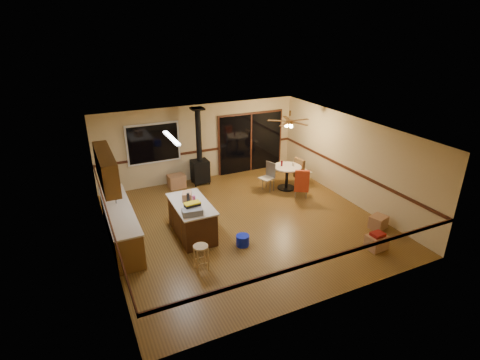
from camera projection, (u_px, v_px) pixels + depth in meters
floor at (245, 222)px, 10.33m from camera, size 7.00×7.00×0.00m
ceiling at (245, 131)px, 9.31m from camera, size 7.00×7.00×0.00m
wall_back at (200, 143)px, 12.73m from camera, size 7.00×0.00×7.00m
wall_front at (327, 246)px, 6.90m from camera, size 7.00×0.00×7.00m
wall_left at (106, 204)px, 8.45m from camera, size 0.00×7.00×7.00m
wall_right at (350, 160)px, 11.18m from camera, size 0.00×7.00×7.00m
chair_rail at (245, 189)px, 9.93m from camera, size 7.00×7.00×0.08m
window at (153, 143)px, 11.99m from camera, size 1.72×0.10×1.32m
sliding_door at (251, 143)px, 13.53m from camera, size 2.52×0.10×2.10m
lower_cabinets at (121, 225)px, 9.33m from camera, size 0.60×3.00×0.86m
countertop at (118, 209)px, 9.15m from camera, size 0.64×3.04×0.04m
upper_cabinets at (106, 168)px, 8.87m from camera, size 0.35×2.00×0.80m
kitchen_island at (192, 219)px, 9.56m from camera, size 0.88×1.68×0.90m
wood_stove at (200, 163)px, 12.50m from camera, size 0.55×0.50×2.52m
ceiling_fan at (290, 123)px, 11.54m from camera, size 0.24×0.24×0.55m
fluorescent_strip at (171, 138)px, 8.87m from camera, size 0.10×1.20×0.04m
toolbox_grey at (192, 212)px, 8.81m from camera, size 0.50×0.32×0.15m
toolbox_black at (192, 207)px, 8.96m from camera, size 0.39×0.23×0.21m
toolbox_yellow_lid at (192, 203)px, 8.91m from camera, size 0.40×0.24×0.03m
box_on_island at (187, 196)px, 9.52m from camera, size 0.33×0.37×0.21m
bottle_dark at (188, 198)px, 9.34m from camera, size 0.09×0.09×0.27m
bottle_pink at (194, 200)px, 9.29m from camera, size 0.09×0.09×0.24m
bottle_white at (185, 196)px, 9.59m from camera, size 0.06×0.06×0.18m
bar_stool at (201, 258)px, 8.26m from camera, size 0.44×0.44×0.61m
blue_bucket at (243, 240)px, 9.22m from camera, size 0.34×0.34×0.27m
dining_table at (287, 173)px, 12.20m from camera, size 0.92×0.92×0.78m
glass_red at (282, 163)px, 12.10m from camera, size 0.08×0.08×0.18m
glass_cream at (293, 164)px, 12.11m from camera, size 0.06×0.06×0.13m
chair_left at (269, 173)px, 12.06m from camera, size 0.51×0.50×0.51m
chair_near at (302, 181)px, 11.47m from camera, size 0.60×0.61×0.70m
chair_right at (300, 169)px, 12.40m from camera, size 0.50×0.47×0.70m
box_under_window at (177, 181)px, 12.42m from camera, size 0.55×0.45×0.43m
box_corner_a at (376, 242)px, 9.08m from camera, size 0.48×0.41×0.35m
box_corner_b at (378, 222)px, 9.98m from camera, size 0.51×0.47×0.35m
box_small_red at (378, 234)px, 8.99m from camera, size 0.32×0.27×0.08m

